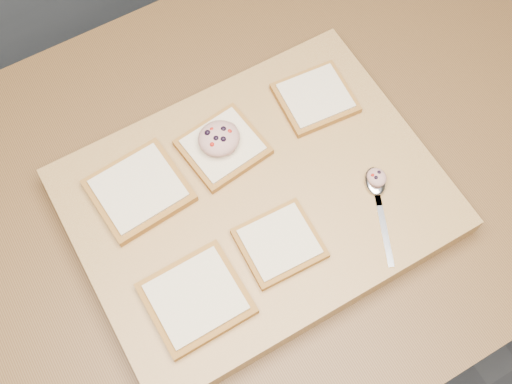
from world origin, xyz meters
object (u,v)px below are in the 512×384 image
(spoon, at_px, (376,188))
(bread_far_center, at_px, (223,147))
(cutting_board, at_px, (256,201))
(tuna_salad_dollop, at_px, (219,138))

(spoon, bearing_deg, bread_far_center, 133.52)
(cutting_board, bearing_deg, spoon, -26.82)
(tuna_salad_dollop, xyz_separation_m, spoon, (0.17, -0.18, -0.03))
(cutting_board, height_order, tuna_salad_dollop, tuna_salad_dollop)
(bread_far_center, bearing_deg, spoon, -46.48)
(cutting_board, distance_m, bread_far_center, 0.10)
(bread_far_center, xyz_separation_m, tuna_salad_dollop, (-0.00, 0.00, 0.02))
(bread_far_center, bearing_deg, cutting_board, -87.01)
(tuna_salad_dollop, bearing_deg, bread_far_center, -51.70)
(bread_far_center, height_order, tuna_salad_dollop, tuna_salad_dollop)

